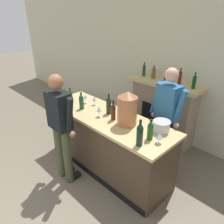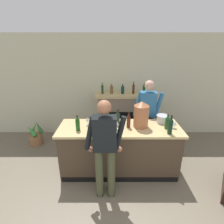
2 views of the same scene
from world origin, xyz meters
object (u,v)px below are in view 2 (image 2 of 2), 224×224
Objects in this scene: wine_bottle_riesling_slim at (77,124)px; wine_bottle_port_short at (118,118)px; person_customer at (105,148)px; wine_bottle_chardonnay_pale at (167,122)px; copper_dispenser at (141,114)px; person_bartender at (147,115)px; fireplace_stone at (122,115)px; wine_bottle_burgundy_dark at (93,123)px; wine_glass_mid_counter at (117,123)px; wine_glass_front_right at (174,123)px; wine_bottle_merlot_tall at (128,121)px; ice_bucket_steel at (162,119)px; wine_glass_near_bucket at (96,119)px; wine_bottle_rose_blush at (170,126)px; wine_glass_front_left at (87,120)px; potted_plant_corner at (35,136)px.

wine_bottle_riesling_slim is 0.88× the size of wine_bottle_port_short.
wine_bottle_chardonnay_pale is at bearing 28.17° from person_customer.
person_bartender is at bearing 68.78° from copper_dispenser.
fireplace_stone is at bearing 79.65° from person_customer.
wine_glass_mid_counter is (0.43, 0.01, -0.00)m from wine_bottle_burgundy_dark.
person_customer reaches higher than fireplace_stone.
wine_bottle_riesling_slim reaches higher than wine_glass_front_right.
wine_bottle_chardonnay_pale is (0.75, -1.50, 0.48)m from fireplace_stone.
wine_bottle_merlot_tall is 0.22m from wine_bottle_port_short.
fireplace_stone reaches higher than wine_bottle_chardonnay_pale.
ice_bucket_steel is 1.49× the size of wine_glass_near_bucket.
wine_glass_near_bucket is (-1.47, 0.20, 0.01)m from wine_glass_front_right.
wine_bottle_burgundy_dark is 1.37m from wine_bottle_rose_blush.
wine_bottle_burgundy_dark is 0.87× the size of wine_bottle_port_short.
wine_bottle_riesling_slim reaches higher than wine_bottle_burgundy_dark.
person_bartender reaches higher than wine_bottle_riesling_slim.
wine_bottle_riesling_slim is at bearing 133.69° from person_customer.
person_customer is 0.99× the size of person_bartender.
wine_glass_front_right is at bearing 2.16° from wine_glass_mid_counter.
wine_glass_front_right is at bearing 2.33° from wine_bottle_riesling_slim.
fireplace_stone is 0.90× the size of person_bartender.
copper_dispenser is 1.44× the size of wine_bottle_rose_blush.
copper_dispenser is at bearing -6.88° from wine_bottle_port_short.
wine_bottle_riesling_slim is 0.42m from wine_glass_near_bucket.
wine_bottle_burgundy_dark is 1.01× the size of wine_bottle_chardonnay_pale.
wine_bottle_burgundy_dark is 0.43m from wine_glass_mid_counter.
person_bartender is 5.03× the size of wine_bottle_rose_blush.
wine_glass_front_left is at bearing -119.02° from fireplace_stone.
wine_bottle_merlot_tall is 1.07× the size of wine_bottle_riesling_slim.
wine_bottle_port_short is 2.04× the size of wine_glass_near_bucket.
wine_bottle_rose_blush is at bearing -19.53° from wine_bottle_merlot_tall.
potted_plant_corner is 4.35× the size of wine_glass_near_bucket.
wine_bottle_rose_blush reaches higher than wine_bottle_burgundy_dark.
wine_glass_front_left is at bearing -175.00° from ice_bucket_steel.
potted_plant_corner is at bearing 138.12° from person_customer.
fireplace_stone is 1.80m from wine_glass_front_right.
wine_bottle_chardonnay_pale is (3.04, -1.09, 0.89)m from potted_plant_corner.
wine_bottle_rose_blush is 0.26m from wine_glass_front_right.
wine_glass_front_right is 0.86× the size of wine_glass_mid_counter.
copper_dispenser is (0.28, -1.41, 0.60)m from fireplace_stone.
wine_bottle_burgundy_dark is at bearing -145.20° from person_bartender.
copper_dispenser is at bearing -7.49° from wine_glass_near_bucket.
wine_bottle_riesling_slim is (-1.65, 0.13, -0.02)m from wine_bottle_rose_blush.
copper_dispenser is (-0.25, -0.65, 0.27)m from person_bartender.
person_customer is at bearing -76.55° from wine_glass_near_bucket.
wine_bottle_rose_blush is at bearing -125.56° from wine_glass_front_right.
copper_dispenser is 1.19m from wine_bottle_riesling_slim.
fireplace_stone reaches higher than wine_glass_mid_counter.
wine_bottle_burgundy_dark is (-0.89, -0.14, -0.12)m from copper_dispenser.
wine_glass_mid_counter reaches higher than potted_plant_corner.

